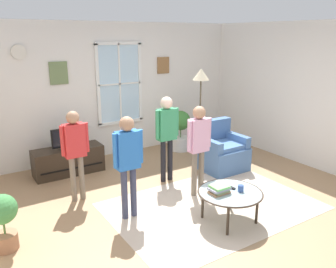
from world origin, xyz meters
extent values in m
cube|color=#9E7A56|center=(0.00, 0.00, -0.01)|extent=(6.23, 6.01, 0.02)
cube|color=silver|center=(0.00, 2.77, 1.31)|extent=(5.63, 0.12, 2.61)
cube|color=silver|center=(0.21, 2.70, 1.43)|extent=(0.91, 0.02, 1.55)
cube|color=white|center=(0.21, 2.68, 2.21)|extent=(0.97, 0.04, 0.06)
cube|color=white|center=(0.21, 2.68, 0.66)|extent=(0.97, 0.04, 0.06)
cube|color=white|center=(-0.24, 2.68, 1.43)|extent=(0.06, 0.04, 1.55)
cube|color=white|center=(0.66, 2.68, 1.43)|extent=(0.06, 0.04, 1.55)
cube|color=white|center=(0.21, 2.68, 1.43)|extent=(0.03, 0.04, 1.55)
cube|color=white|center=(0.21, 2.68, 1.43)|extent=(0.91, 0.04, 0.03)
cube|color=#667A4C|center=(-0.96, 2.69, 1.71)|extent=(0.32, 0.03, 0.40)
cube|color=olive|center=(1.23, 2.69, 1.75)|extent=(0.28, 0.03, 0.34)
cylinder|color=silver|center=(-1.59, 2.68, 2.09)|extent=(0.24, 0.04, 0.24)
cube|color=silver|center=(2.87, 0.00, 1.31)|extent=(0.12, 5.41, 2.61)
cube|color=#C6B29E|center=(0.28, -0.16, 0.00)|extent=(2.87, 1.98, 0.01)
cube|color=#2D2319|center=(-1.07, 2.16, 0.24)|extent=(1.19, 0.44, 0.47)
cube|color=black|center=(-1.07, 1.93, 0.16)|extent=(1.07, 0.02, 0.02)
cylinder|color=#4C4C4C|center=(-1.07, 2.16, 0.50)|extent=(0.08, 0.08, 0.05)
cube|color=black|center=(-1.07, 2.16, 0.66)|extent=(0.51, 0.05, 0.33)
cube|color=black|center=(-1.07, 2.13, 0.66)|extent=(0.47, 0.01, 0.29)
cube|color=#476B9E|center=(1.34, 0.85, 0.21)|extent=(0.76, 0.72, 0.42)
cube|color=#476B9E|center=(1.34, 1.15, 0.65)|extent=(0.76, 0.16, 0.45)
cube|color=#476B9E|center=(1.02, 0.85, 0.52)|extent=(0.12, 0.65, 0.20)
cube|color=#476B9E|center=(1.66, 0.85, 0.52)|extent=(0.12, 0.65, 0.20)
cube|color=#4D73AA|center=(1.34, 0.80, 0.46)|extent=(0.61, 0.50, 0.08)
cylinder|color=#99B2B7|center=(0.21, -0.59, 0.41)|extent=(0.82, 0.82, 0.02)
torus|color=#3F3328|center=(0.21, -0.59, 0.41)|extent=(0.84, 0.84, 0.02)
cylinder|color=#33281E|center=(-0.04, -0.34, 0.20)|extent=(0.04, 0.04, 0.40)
cylinder|color=#33281E|center=(0.45, -0.34, 0.20)|extent=(0.04, 0.04, 0.40)
cylinder|color=#33281E|center=(-0.04, -0.84, 0.20)|extent=(0.04, 0.04, 0.40)
cylinder|color=#33281E|center=(0.45, -0.84, 0.20)|extent=(0.04, 0.04, 0.40)
cube|color=#B07C54|center=(0.06, -0.54, 0.43)|extent=(0.26, 0.17, 0.02)
cube|color=#798554|center=(0.06, -0.54, 0.45)|extent=(0.21, 0.18, 0.03)
cube|color=#928DA3|center=(0.06, -0.54, 0.48)|extent=(0.26, 0.18, 0.03)
cube|color=#76C86B|center=(0.06, -0.54, 0.50)|extent=(0.21, 0.19, 0.03)
cylinder|color=#334C8C|center=(0.33, -0.65, 0.46)|extent=(0.08, 0.08, 0.09)
cube|color=black|center=(0.14, -0.45, 0.43)|extent=(0.05, 0.14, 0.02)
cube|color=black|center=(0.29, -0.51, 0.43)|extent=(0.06, 0.14, 0.02)
cylinder|color=#726656|center=(-1.32, 1.07, 0.34)|extent=(0.08, 0.08, 0.68)
cylinder|color=#726656|center=(-1.20, 1.07, 0.34)|extent=(0.08, 0.08, 0.68)
cube|color=red|center=(-1.26, 1.07, 0.92)|extent=(0.29, 0.15, 0.48)
sphere|color=#A87A5B|center=(-1.26, 1.07, 1.26)|extent=(0.18, 0.18, 0.18)
cylinder|color=red|center=(-1.43, 1.05, 0.95)|extent=(0.06, 0.06, 0.43)
cylinder|color=red|center=(-1.09, 1.05, 0.95)|extent=(0.06, 0.06, 0.43)
cylinder|color=#333851|center=(-0.92, 0.20, 0.35)|extent=(0.08, 0.08, 0.70)
cylinder|color=#333851|center=(-0.78, 0.20, 0.35)|extent=(0.08, 0.08, 0.70)
cube|color=blue|center=(-0.85, 0.20, 0.95)|extent=(0.30, 0.16, 0.50)
sphere|color=#A87A5B|center=(-0.85, 0.20, 1.29)|extent=(0.19, 0.19, 0.19)
cylinder|color=blue|center=(-1.03, 0.18, 0.97)|extent=(0.06, 0.06, 0.45)
cylinder|color=blue|center=(-0.67, 0.18, 0.97)|extent=(0.06, 0.06, 0.45)
cylinder|color=#726656|center=(0.27, 0.26, 0.35)|extent=(0.08, 0.08, 0.70)
cylinder|color=#726656|center=(0.40, 0.26, 0.35)|extent=(0.08, 0.08, 0.70)
cube|color=#DB9EBC|center=(0.34, 0.26, 0.94)|extent=(0.30, 0.16, 0.49)
sphere|color=#A87A5B|center=(0.34, 0.26, 1.29)|extent=(0.19, 0.19, 0.19)
cylinder|color=#DB9EBC|center=(0.16, 0.24, 0.97)|extent=(0.06, 0.06, 0.44)
cylinder|color=#DB9EBC|center=(0.51, 0.24, 0.97)|extent=(0.06, 0.06, 0.44)
cylinder|color=black|center=(0.15, 0.96, 0.36)|extent=(0.09, 0.09, 0.72)
cylinder|color=black|center=(0.29, 0.96, 0.36)|extent=(0.09, 0.09, 0.72)
cube|color=#338C59|center=(0.22, 0.96, 0.97)|extent=(0.31, 0.16, 0.51)
sphere|color=beige|center=(0.22, 0.96, 1.33)|extent=(0.19, 0.19, 0.19)
cylinder|color=#338C59|center=(0.04, 0.94, 1.00)|extent=(0.06, 0.06, 0.46)
cylinder|color=#338C59|center=(0.40, 0.94, 1.00)|extent=(0.06, 0.06, 0.46)
cylinder|color=silver|center=(1.33, 2.16, 0.14)|extent=(0.40, 0.40, 0.28)
cylinder|color=#4C7238|center=(1.33, 2.16, 0.36)|extent=(0.02, 0.02, 0.16)
sphere|color=#3D7B34|center=(1.33, 2.16, 0.65)|extent=(0.41, 0.41, 0.41)
cylinder|color=#9E6B4C|center=(-2.36, 0.30, 0.10)|extent=(0.26, 0.26, 0.20)
cylinder|color=#4C7238|center=(-2.36, 0.30, 0.27)|extent=(0.02, 0.02, 0.14)
sphere|color=#428947|center=(-2.36, 0.30, 0.50)|extent=(0.34, 0.34, 0.34)
cylinder|color=black|center=(1.42, 1.63, 0.01)|extent=(0.26, 0.26, 0.03)
cylinder|color=brown|center=(1.42, 1.63, 0.77)|extent=(0.03, 0.03, 1.55)
cone|color=beige|center=(1.42, 1.63, 1.65)|extent=(0.32, 0.32, 0.22)
camera|label=1|loc=(-2.66, -3.59, 2.36)|focal=36.97mm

